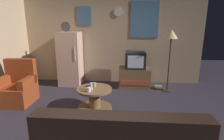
{
  "coord_description": "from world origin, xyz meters",
  "views": [
    {
      "loc": [
        0.46,
        -2.95,
        1.76
      ],
      "look_at": [
        0.15,
        0.9,
        0.75
      ],
      "focal_mm": 29.46,
      "sensor_mm": 36.0,
      "label": 1
    }
  ],
  "objects_px": {
    "coffee_table": "(95,99)",
    "remote_control": "(89,86)",
    "fridge": "(70,59)",
    "crt_tv": "(135,60)",
    "standing_lamp": "(171,39)",
    "tv_stand": "(134,77)",
    "mug_ceramic_tan": "(94,85)",
    "wine_glass": "(91,86)",
    "armchair": "(18,88)",
    "mug_ceramic_white": "(89,90)",
    "book_stack": "(158,87)"
  },
  "relations": [
    {
      "from": "armchair",
      "to": "book_stack",
      "type": "xyz_separation_m",
      "value": [
        3.29,
        1.14,
        -0.3
      ]
    },
    {
      "from": "wine_glass",
      "to": "fridge",
      "type": "bearing_deg",
      "value": 119.19
    },
    {
      "from": "wine_glass",
      "to": "mug_ceramic_tan",
      "type": "bearing_deg",
      "value": 81.74
    },
    {
      "from": "fridge",
      "to": "book_stack",
      "type": "xyz_separation_m",
      "value": [
        2.46,
        -0.18,
        -0.71
      ]
    },
    {
      "from": "mug_ceramic_tan",
      "to": "book_stack",
      "type": "distance_m",
      "value": 2.03
    },
    {
      "from": "coffee_table",
      "to": "tv_stand",
      "type": "bearing_deg",
      "value": 58.58
    },
    {
      "from": "standing_lamp",
      "to": "armchair",
      "type": "relative_size",
      "value": 1.66
    },
    {
      "from": "coffee_table",
      "to": "armchair",
      "type": "xyz_separation_m",
      "value": [
        -1.77,
        0.2,
        0.11
      ]
    },
    {
      "from": "fridge",
      "to": "mug_ceramic_tan",
      "type": "bearing_deg",
      "value": -57.01
    },
    {
      "from": "crt_tv",
      "to": "book_stack",
      "type": "distance_m",
      "value": 0.97
    },
    {
      "from": "tv_stand",
      "to": "coffee_table",
      "type": "xyz_separation_m",
      "value": [
        -0.87,
        -1.43,
        -0.05
      ]
    },
    {
      "from": "coffee_table",
      "to": "wine_glass",
      "type": "height_order",
      "value": "wine_glass"
    },
    {
      "from": "mug_ceramic_tan",
      "to": "crt_tv",
      "type": "bearing_deg",
      "value": 56.05
    },
    {
      "from": "mug_ceramic_white",
      "to": "armchair",
      "type": "xyz_separation_m",
      "value": [
        -1.69,
        0.39,
        -0.16
      ]
    },
    {
      "from": "standing_lamp",
      "to": "tv_stand",
      "type": "bearing_deg",
      "value": 163.7
    },
    {
      "from": "mug_ceramic_tan",
      "to": "armchair",
      "type": "relative_size",
      "value": 0.09
    },
    {
      "from": "remote_control",
      "to": "armchair",
      "type": "distance_m",
      "value": 1.65
    },
    {
      "from": "mug_ceramic_white",
      "to": "coffee_table",
      "type": "bearing_deg",
      "value": 69.76
    },
    {
      "from": "standing_lamp",
      "to": "coffee_table",
      "type": "bearing_deg",
      "value": -145.76
    },
    {
      "from": "standing_lamp",
      "to": "remote_control",
      "type": "bearing_deg",
      "value": -149.73
    },
    {
      "from": "armchair",
      "to": "fridge",
      "type": "bearing_deg",
      "value": 57.98
    },
    {
      "from": "remote_control",
      "to": "book_stack",
      "type": "xyz_separation_m",
      "value": [
        1.65,
        1.24,
        -0.42
      ]
    },
    {
      "from": "wine_glass",
      "to": "book_stack",
      "type": "distance_m",
      "value": 2.17
    },
    {
      "from": "fridge",
      "to": "mug_ceramic_white",
      "type": "relative_size",
      "value": 19.67
    },
    {
      "from": "wine_glass",
      "to": "armchair",
      "type": "relative_size",
      "value": 0.16
    },
    {
      "from": "remote_control",
      "to": "mug_ceramic_white",
      "type": "bearing_deg",
      "value": -94.42
    },
    {
      "from": "fridge",
      "to": "remote_control",
      "type": "relative_size",
      "value": 11.8
    },
    {
      "from": "coffee_table",
      "to": "remote_control",
      "type": "xyz_separation_m",
      "value": [
        -0.12,
        0.1,
        0.24
      ]
    },
    {
      "from": "crt_tv",
      "to": "coffee_table",
      "type": "height_order",
      "value": "crt_tv"
    },
    {
      "from": "wine_glass",
      "to": "remote_control",
      "type": "bearing_deg",
      "value": 113.4
    },
    {
      "from": "crt_tv",
      "to": "coffee_table",
      "type": "relative_size",
      "value": 0.75
    },
    {
      "from": "crt_tv",
      "to": "coffee_table",
      "type": "xyz_separation_m",
      "value": [
        -0.88,
        -1.43,
        -0.54
      ]
    },
    {
      "from": "tv_stand",
      "to": "book_stack",
      "type": "height_order",
      "value": "tv_stand"
    },
    {
      "from": "wine_glass",
      "to": "book_stack",
      "type": "relative_size",
      "value": 0.71
    },
    {
      "from": "crt_tv",
      "to": "standing_lamp",
      "type": "distance_m",
      "value": 1.07
    },
    {
      "from": "coffee_table",
      "to": "wine_glass",
      "type": "bearing_deg",
      "value": -116.16
    },
    {
      "from": "wine_glass",
      "to": "armchair",
      "type": "height_order",
      "value": "armchair"
    },
    {
      "from": "standing_lamp",
      "to": "mug_ceramic_white",
      "type": "distance_m",
      "value": 2.43
    },
    {
      "from": "mug_ceramic_white",
      "to": "mug_ceramic_tan",
      "type": "height_order",
      "value": "same"
    },
    {
      "from": "standing_lamp",
      "to": "remote_control",
      "type": "relative_size",
      "value": 10.6
    },
    {
      "from": "coffee_table",
      "to": "fridge",
      "type": "bearing_deg",
      "value": 121.79
    },
    {
      "from": "coffee_table",
      "to": "wine_glass",
      "type": "xyz_separation_m",
      "value": [
        -0.04,
        -0.09,
        0.3
      ]
    },
    {
      "from": "coffee_table",
      "to": "mug_ceramic_tan",
      "type": "xyz_separation_m",
      "value": [
        -0.02,
        0.09,
        0.27
      ]
    },
    {
      "from": "fridge",
      "to": "armchair",
      "type": "distance_m",
      "value": 1.61
    },
    {
      "from": "book_stack",
      "to": "coffee_table",
      "type": "bearing_deg",
      "value": -138.75
    },
    {
      "from": "crt_tv",
      "to": "mug_ceramic_white",
      "type": "relative_size",
      "value": 6.0
    },
    {
      "from": "crt_tv",
      "to": "tv_stand",
      "type": "bearing_deg",
      "value": 173.3
    },
    {
      "from": "tv_stand",
      "to": "crt_tv",
      "type": "distance_m",
      "value": 0.49
    },
    {
      "from": "standing_lamp",
      "to": "coffee_table",
      "type": "distance_m",
      "value": 2.38
    },
    {
      "from": "fridge",
      "to": "crt_tv",
      "type": "bearing_deg",
      "value": -2.81
    }
  ]
}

